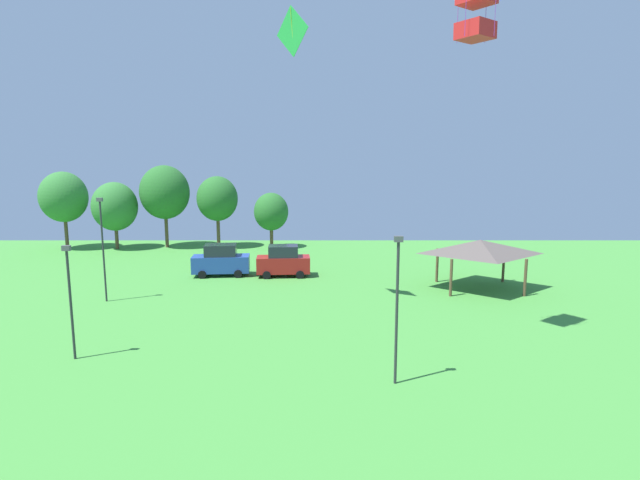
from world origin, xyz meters
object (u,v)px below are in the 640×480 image
Objects in this scene: light_post_1 at (397,302)px; treeline_tree_2 at (165,192)px; kite_flying_5 at (476,13)px; parked_car_second_from_left at (283,261)px; park_pavilion at (480,247)px; treeline_tree_1 at (115,207)px; light_post_0 at (70,295)px; light_post_2 at (103,244)px; treeline_tree_0 at (64,197)px; kite_flying_2 at (292,31)px; treeline_tree_4 at (271,212)px; parked_car_leftmost at (221,260)px; treeline_tree_3 at (217,199)px.

light_post_1 is 38.65m from treeline_tree_2.
parked_car_second_from_left is at bearing 124.35° from kite_flying_5.
park_pavilion is 36.96m from treeline_tree_1.
light_post_0 is (-18.76, -2.09, -12.85)m from kite_flying_5.
park_pavilion is 0.96× the size of light_post_2.
treeline_tree_0 is 0.93× the size of treeline_tree_2.
light_post_2 is (-12.55, 1.53, -12.80)m from kite_flying_2.
kite_flying_2 reaches higher than treeline_tree_4.
kite_flying_2 is 0.35× the size of treeline_tree_0.
treeline_tree_1 is (-32.98, 16.61, 1.40)m from park_pavilion.
treeline_tree_4 is at bearing 113.74° from kite_flying_5.
light_post_2 is at bearing 105.14° from light_post_0.
park_pavilion is 17.75m from light_post_1.
treeline_tree_2 is (-8.46, 13.43, 4.64)m from parked_car_leftmost.
parked_car_leftmost is 1.08× the size of parked_car_second_from_left.
treeline_tree_3 is (5.57, -0.10, -0.67)m from treeline_tree_2.
treeline_tree_0 is 10.31m from treeline_tree_2.
treeline_tree_0 is (-25.10, 21.44, -11.17)m from kite_flying_2.
kite_flying_2 is 10.75m from kite_flying_5.
light_post_1 reaches higher than treeline_tree_4.
light_post_2 is at bearing -150.79° from parked_car_second_from_left.
kite_flying_2 is 0.40× the size of treeline_tree_1.
kite_flying_5 reaches higher than treeline_tree_4.
parked_car_second_from_left is 19.11m from light_post_0.
treeline_tree_1 is at bearing 153.26° from park_pavilion.
light_post_0 is 0.67× the size of treeline_tree_0.
treeline_tree_1 is (-28.68, 27.55, -11.47)m from kite_flying_5.
kite_flying_2 is 17.99m from light_post_2.
treeline_tree_3 is at bearing 3.22° from treeline_tree_0.
light_post_1 reaches higher than park_pavilion.
kite_flying_5 reaches higher than parked_car_second_from_left.
kite_flying_2 is at bearing -60.01° from parked_car_leftmost.
kite_flying_2 is 26.74m from treeline_tree_3.
kite_flying_2 reaches higher than treeline_tree_2.
treeline_tree_1 is at bearing 132.75° from kite_flying_2.
kite_flying_2 reaches higher than light_post_2.
park_pavilion is 41.76m from treeline_tree_0.
light_post_1 is at bearing -65.98° from parked_car_leftmost.
park_pavilion is at bearing 7.35° from light_post_2.
park_pavilion is (19.53, -4.15, 1.83)m from parked_car_leftmost.
treeline_tree_3 is (-2.88, 13.33, 3.97)m from parked_car_leftmost.
parked_car_second_from_left is 0.74× the size of treeline_tree_4.
parked_car_second_from_left is 0.80× the size of light_post_0.
light_post_2 is (-2.63, 9.71, 0.75)m from light_post_0.
park_pavilion is 1.05× the size of light_post_1.
treeline_tree_0 is at bearing 156.55° from park_pavilion.
treeline_tree_4 is (21.54, 0.65, -1.61)m from treeline_tree_0.
treeline_tree_1 is at bearing 131.81° from parked_car_leftmost.
kite_flying_2 is at bearing -85.08° from parked_car_second_from_left.
kite_flying_2 is 0.33× the size of treeline_tree_2.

